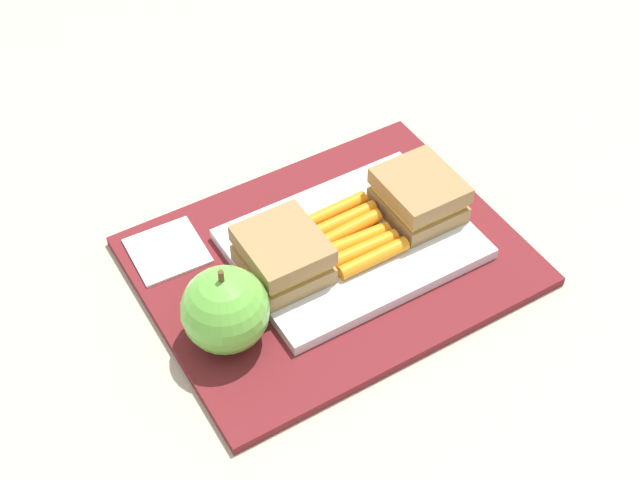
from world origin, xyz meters
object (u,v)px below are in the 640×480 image
(food_tray, at_px, (352,244))
(sandwich_half_left, at_px, (419,195))
(sandwich_half_right, at_px, (283,255))
(carrot_sticks_bundle, at_px, (352,235))
(apple, at_px, (225,310))
(paper_napkin, at_px, (167,251))

(food_tray, height_order, sandwich_half_left, sandwich_half_left)
(sandwich_half_right, xyz_separation_m, carrot_sticks_bundle, (-0.08, -0.00, -0.02))
(sandwich_half_left, distance_m, apple, 0.24)
(food_tray, relative_size, sandwich_half_right, 2.88)
(carrot_sticks_bundle, relative_size, paper_napkin, 1.26)
(paper_napkin, bearing_deg, carrot_sticks_bundle, 150.61)
(sandwich_half_left, relative_size, paper_napkin, 1.14)
(apple, bearing_deg, food_tray, -167.19)
(food_tray, bearing_deg, apple, 12.81)
(paper_napkin, bearing_deg, sandwich_half_right, 132.30)
(food_tray, relative_size, paper_napkin, 3.29)
(apple, bearing_deg, sandwich_half_right, -155.52)
(food_tray, distance_m, sandwich_half_right, 0.08)
(sandwich_half_right, height_order, carrot_sticks_bundle, sandwich_half_right)
(sandwich_half_left, xyz_separation_m, apple, (0.23, 0.04, 0.01))
(carrot_sticks_bundle, bearing_deg, paper_napkin, -29.39)
(food_tray, relative_size, sandwich_half_left, 2.88)
(sandwich_half_left, height_order, paper_napkin, sandwich_half_left)
(sandwich_half_right, bearing_deg, carrot_sticks_bundle, -179.87)
(food_tray, height_order, apple, apple)
(sandwich_half_left, bearing_deg, paper_napkin, -20.74)
(carrot_sticks_bundle, bearing_deg, sandwich_half_right, 0.13)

